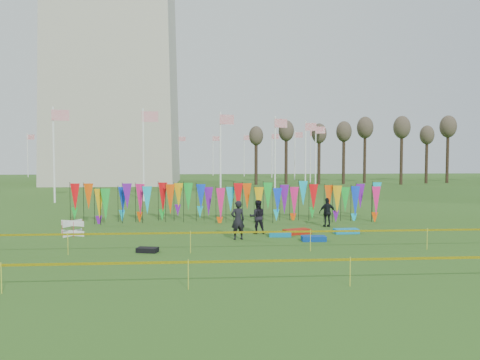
{
  "coord_description": "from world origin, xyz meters",
  "views": [
    {
      "loc": [
        -1.34,
        -19.96,
        3.95
      ],
      "look_at": [
        0.54,
        6.0,
        2.58
      ],
      "focal_mm": 35.0,
      "sensor_mm": 36.0,
      "label": 1
    }
  ],
  "objects": [
    {
      "name": "kite_bag_turquoise",
      "position": [
        2.24,
        2.45,
        0.11
      ],
      "size": [
        1.1,
        0.62,
        0.21
      ],
      "primitive_type": "cube",
      "rotation": [
        0.0,
        0.0,
        -0.09
      ],
      "color": "#0C7EB4",
      "rests_on": "ground"
    },
    {
      "name": "kite_bag_blue",
      "position": [
        3.61,
        1.16,
        0.12
      ],
      "size": [
        1.12,
        0.62,
        0.23
      ],
      "primitive_type": "cube",
      "rotation": [
        0.0,
        0.0,
        -0.04
      ],
      "color": "#093A94",
      "rests_on": "ground"
    },
    {
      "name": "kite_bag_teal",
      "position": [
        5.74,
        3.12,
        0.12
      ],
      "size": [
        1.25,
        0.64,
        0.23
      ],
      "primitive_type": "cube",
      "rotation": [
        0.0,
        0.0,
        0.05
      ],
      "color": "#0E88C4",
      "rests_on": "ground"
    },
    {
      "name": "flagpole_ring",
      "position": [
        -14.0,
        48.0,
        4.0
      ],
      "size": [
        57.4,
        56.16,
        8.0
      ],
      "color": "white",
      "rests_on": "ground"
    },
    {
      "name": "person_left",
      "position": [
        0.14,
        1.79,
        0.92
      ],
      "size": [
        0.77,
        0.64,
        1.84
      ],
      "primitive_type": "imported",
      "rotation": [
        0.0,
        0.0,
        3.39
      ],
      "color": "black",
      "rests_on": "ground"
    },
    {
      "name": "banner_row",
      "position": [
        0.28,
        7.67,
        1.36
      ],
      "size": [
        18.64,
        0.64,
        2.24
      ],
      "color": "black",
      "rests_on": "ground"
    },
    {
      "name": "box_kite",
      "position": [
        -7.89,
        3.33,
        0.39
      ],
      "size": [
        0.7,
        0.7,
        0.78
      ],
      "rotation": [
        0.0,
        0.0,
        -0.43
      ],
      "color": "red",
      "rests_on": "ground"
    },
    {
      "name": "person_mid",
      "position": [
        1.24,
        3.4,
        0.85
      ],
      "size": [
        0.84,
        0.53,
        1.71
      ],
      "primitive_type": "imported",
      "rotation": [
        0.0,
        0.0,
        3.11
      ],
      "color": "black",
      "rests_on": "ground"
    },
    {
      "name": "person_right",
      "position": [
        5.34,
        5.32,
        0.81
      ],
      "size": [
        1.0,
        0.64,
        1.61
      ],
      "primitive_type": "imported",
      "rotation": [
        0.0,
        0.0,
        3.25
      ],
      "color": "black",
      "rests_on": "ground"
    },
    {
      "name": "tree_line",
      "position": [
        32.0,
        44.0,
        6.17
      ],
      "size": [
        53.92,
        1.92,
        7.84
      ],
      "color": "#3D2D1E",
      "rests_on": "ground"
    },
    {
      "name": "kite_bag_black",
      "position": [
        -3.75,
        -0.83,
        0.1
      ],
      "size": [
        0.92,
        0.66,
        0.19
      ],
      "primitive_type": "cube",
      "rotation": [
        0.0,
        0.0,
        -0.23
      ],
      "color": "black",
      "rests_on": "ground"
    },
    {
      "name": "kite_bag_red",
      "position": [
        3.2,
        3.1,
        0.12
      ],
      "size": [
        1.48,
        1.09,
        0.25
      ],
      "primitive_type": "cube",
      "rotation": [
        0.0,
        0.0,
        0.4
      ],
      "color": "#B11D0B",
      "rests_on": "ground"
    },
    {
      "name": "caution_tape_near",
      "position": [
        -0.22,
        -1.1,
        0.78
      ],
      "size": [
        26.0,
        0.02,
        0.9
      ],
      "color": "#E0CD04",
      "rests_on": "ground"
    },
    {
      "name": "caution_tape_far",
      "position": [
        -0.22,
        -6.32,
        0.78
      ],
      "size": [
        26.0,
        0.02,
        0.9
      ],
      "color": "#E0CD04",
      "rests_on": "ground"
    },
    {
      "name": "ground",
      "position": [
        0.0,
        0.0,
        0.0
      ],
      "size": [
        160.0,
        160.0,
        0.0
      ],
      "primitive_type": "plane",
      "color": "#2C4F16",
      "rests_on": "ground"
    }
  ]
}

